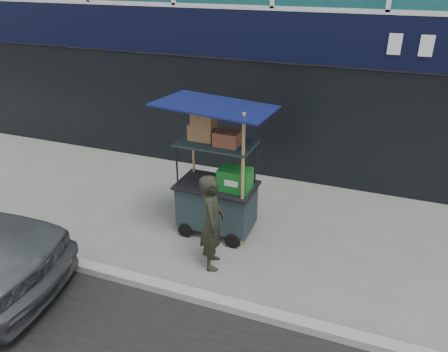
% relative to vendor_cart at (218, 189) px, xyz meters
% --- Properties ---
extents(ground, '(80.00, 80.00, 0.00)m').
position_rel_vendor_cart_xyz_m(ground, '(0.15, -1.50, -0.81)').
color(ground, slate).
rests_on(ground, ground).
extents(curb, '(80.00, 0.18, 0.12)m').
position_rel_vendor_cart_xyz_m(curb, '(0.15, -1.70, -0.75)').
color(curb, gray).
rests_on(curb, ground).
extents(vendor_cart, '(1.73, 1.24, 2.31)m').
position_rel_vendor_cart_xyz_m(vendor_cart, '(0.00, 0.00, 0.00)').
color(vendor_cart, '#1B2B2E').
rests_on(vendor_cart, ground).
extents(vendor_man, '(0.51, 0.63, 1.51)m').
position_rel_vendor_cart_xyz_m(vendor_man, '(0.27, -0.89, -0.06)').
color(vendor_man, black).
rests_on(vendor_man, ground).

